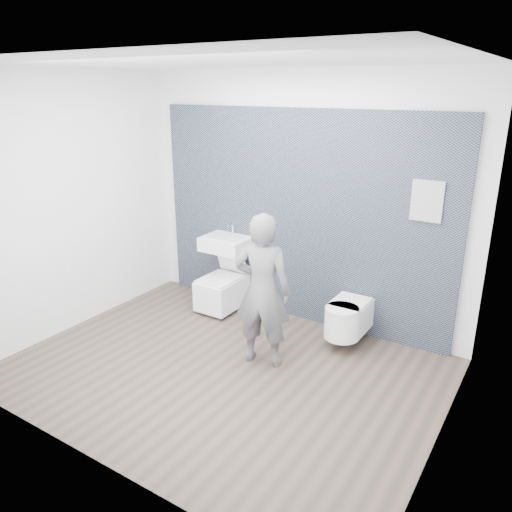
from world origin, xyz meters
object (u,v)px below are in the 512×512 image
Objects in this scene: toilet_square at (222,290)px; toilet_rounded at (347,318)px; visitor at (263,290)px; washbasin at (226,243)px.

toilet_rounded is (1.63, -0.01, 0.06)m from toilet_square.
visitor reaches higher than toilet_rounded.
washbasin is 1.38m from visitor.
visitor is (1.06, -0.78, 0.52)m from toilet_square.
washbasin is 0.36× the size of visitor.
toilet_square is at bearing -90.00° from washbasin.
visitor is (-0.56, -0.77, 0.46)m from toilet_rounded.
washbasin is 0.89× the size of toilet_rounded.
washbasin reaches higher than toilet_square.
visitor is (1.06, -0.88, -0.06)m from washbasin.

